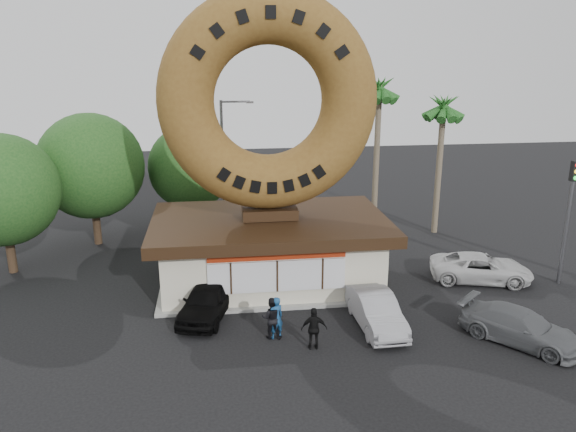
# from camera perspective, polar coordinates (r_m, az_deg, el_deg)

# --- Properties ---
(ground) EXTENTS (90.00, 90.00, 0.00)m
(ground) POSITION_cam_1_polar(r_m,az_deg,el_deg) (22.53, -0.23, -12.64)
(ground) COLOR black
(ground) RESTS_ON ground
(donut_shop) EXTENTS (11.20, 7.20, 3.80)m
(donut_shop) POSITION_cam_1_polar(r_m,az_deg,el_deg) (27.23, -1.84, -3.27)
(donut_shop) COLOR beige
(donut_shop) RESTS_ON ground
(giant_donut) EXTENTS (9.93, 2.53, 9.93)m
(giant_donut) POSITION_cam_1_polar(r_m,az_deg,el_deg) (25.73, -1.98, 11.58)
(giant_donut) COLOR brown
(giant_donut) RESTS_ON donut_shop
(tree_west) EXTENTS (6.00, 6.00, 7.65)m
(tree_west) POSITION_cam_1_polar(r_m,az_deg,el_deg) (33.86, -19.40, 4.79)
(tree_west) COLOR #473321
(tree_west) RESTS_ON ground
(tree_mid) EXTENTS (5.20, 5.20, 6.63)m
(tree_mid) POSITION_cam_1_polar(r_m,az_deg,el_deg) (35.24, -9.86, 4.88)
(tree_mid) COLOR #473321
(tree_mid) RESTS_ON ground
(tree_far) EXTENTS (5.60, 5.60, 7.14)m
(tree_far) POSITION_cam_1_polar(r_m,az_deg,el_deg) (31.11, -27.09, 2.35)
(tree_far) COLOR #473321
(tree_far) RESTS_ON ground
(palm_near) EXTENTS (2.60, 2.60, 9.75)m
(palm_near) POSITION_cam_1_polar(r_m,az_deg,el_deg) (35.07, 9.26, 12.11)
(palm_near) COLOR #726651
(palm_near) RESTS_ON ground
(palm_far) EXTENTS (2.60, 2.60, 8.75)m
(palm_far) POSITION_cam_1_polar(r_m,az_deg,el_deg) (34.91, 15.50, 10.19)
(palm_far) COLOR #726651
(palm_far) RESTS_ON ground
(street_lamp) EXTENTS (2.11, 0.20, 8.00)m
(street_lamp) POSITION_cam_1_polar(r_m,az_deg,el_deg) (36.11, -6.43, 6.05)
(street_lamp) COLOR #59595E
(street_lamp) RESTS_ON ground
(traffic_signal) EXTENTS (0.30, 0.38, 6.07)m
(traffic_signal) POSITION_cam_1_polar(r_m,az_deg,el_deg) (29.58, 26.66, 0.82)
(traffic_signal) COLOR #59595E
(traffic_signal) RESTS_ON ground
(person_left) EXTENTS (0.75, 0.64, 1.74)m
(person_left) POSITION_cam_1_polar(r_m,az_deg,el_deg) (22.41, -1.24, -10.29)
(person_left) COLOR navy
(person_left) RESTS_ON ground
(person_center) EXTENTS (0.94, 0.79, 1.71)m
(person_center) POSITION_cam_1_polar(r_m,az_deg,el_deg) (22.44, -1.67, -10.30)
(person_center) COLOR black
(person_center) RESTS_ON ground
(person_right) EXTENTS (1.02, 0.48, 1.69)m
(person_right) POSITION_cam_1_polar(r_m,az_deg,el_deg) (21.68, 2.67, -11.36)
(person_right) COLOR black
(person_right) RESTS_ON ground
(car_black) EXTENTS (2.92, 4.64, 1.47)m
(car_black) POSITION_cam_1_polar(r_m,az_deg,el_deg) (24.42, -8.23, -8.45)
(car_black) COLOR black
(car_black) RESTS_ON ground
(car_silver) EXTENTS (1.66, 4.35, 1.41)m
(car_silver) POSITION_cam_1_polar(r_m,az_deg,el_deg) (23.60, 8.94, -9.50)
(car_silver) COLOR #97979B
(car_silver) RESTS_ON ground
(car_grey) EXTENTS (4.42, 4.69, 1.33)m
(car_grey) POSITION_cam_1_polar(r_m,az_deg,el_deg) (23.95, 22.50, -10.34)
(car_grey) COLOR slate
(car_grey) RESTS_ON ground
(car_white) EXTENTS (5.29, 3.46, 1.35)m
(car_white) POSITION_cam_1_polar(r_m,az_deg,el_deg) (29.31, 19.02, -5.01)
(car_white) COLOR silver
(car_white) RESTS_ON ground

